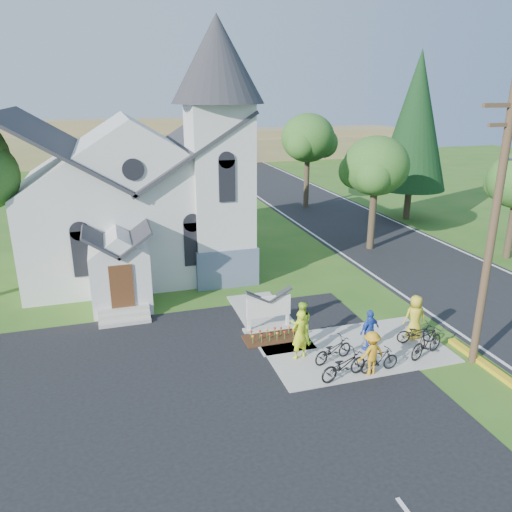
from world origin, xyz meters
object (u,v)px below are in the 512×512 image
object	(u,v)px
bike_1	(379,360)
bike_3	(427,343)
bike_0	(344,365)
bike_2	(333,350)
cyclist_1	(301,323)
cyclist_3	(371,353)
cyclist_4	(415,317)
utility_pole	(496,221)
bike_4	(417,333)
cyclist_0	(300,334)
cyclist_2	(369,330)
church_sign	(269,307)

from	to	relation	value
bike_1	bike_3	xyz separation A→B (m)	(2.27, 0.47, 0.10)
bike_0	bike_2	distance (m)	1.17
cyclist_1	bike_2	size ratio (longest dim) A/B	1.04
cyclist_3	cyclist_4	distance (m)	3.56
cyclist_3	utility_pole	bearing A→B (deg)	166.42
cyclist_1	bike_1	bearing A→B (deg)	136.37
bike_0	bike_1	size ratio (longest dim) A/B	1.24
utility_pole	bike_4	world-z (taller)	utility_pole
cyclist_1	cyclist_0	bearing A→B (deg)	76.54
bike_0	cyclist_2	xyz separation A→B (m)	(1.83, 1.54, 0.33)
church_sign	bike_3	world-z (taller)	church_sign
bike_2	cyclist_3	distance (m)	1.51
bike_0	bike_3	size ratio (longest dim) A/B	1.01
utility_pole	cyclist_4	xyz separation A→B (m)	(-1.19, 2.19, -4.43)
bike_1	cyclist_3	world-z (taller)	cyclist_3
bike_1	cyclist_3	xyz separation A→B (m)	(-0.35, 0.00, 0.35)
church_sign	cyclist_0	world-z (taller)	cyclist_0
utility_pole	bike_4	distance (m)	5.41
cyclist_2	church_sign	bearing A→B (deg)	-61.33
bike_1	bike_2	bearing A→B (deg)	44.09
bike_2	bike_3	distance (m)	3.60
church_sign	bike_2	xyz separation A→B (m)	(1.46, -3.24, -0.52)
bike_0	bike_3	world-z (taller)	bike_3
cyclist_3	church_sign	bearing A→B (deg)	-71.24
cyclist_0	bike_1	world-z (taller)	cyclist_0
bike_0	cyclist_3	bearing A→B (deg)	-103.15
cyclist_1	utility_pole	bearing A→B (deg)	163.53
cyclist_0	bike_0	xyz separation A→B (m)	(0.96, -1.76, -0.47)
church_sign	cyclist_2	distance (m)	4.25
bike_1	cyclist_2	bearing A→B (deg)	-18.95
cyclist_1	cyclist_4	xyz separation A→B (m)	(4.58, -0.83, 0.02)
bike_4	church_sign	bearing A→B (deg)	73.36
bike_2	bike_3	xyz separation A→B (m)	(3.53, -0.69, 0.11)
cyclist_2	cyclist_1	bearing A→B (deg)	-45.75
bike_3	church_sign	bearing A→B (deg)	30.23
cyclist_1	bike_3	world-z (taller)	cyclist_1
cyclist_1	cyclist_3	distance (m)	3.14
cyclist_0	bike_3	size ratio (longest dim) A/B	1.03
cyclist_3	bike_4	xyz separation A→B (m)	(2.89, 1.50, -0.39)
bike_0	cyclist_2	world-z (taller)	cyclist_2
cyclist_2	cyclist_4	size ratio (longest dim) A/B	0.91
utility_pole	bike_0	size ratio (longest dim) A/B	5.22
cyclist_0	bike_2	xyz separation A→B (m)	(1.10, -0.60, -0.51)
bike_3	cyclist_3	bearing A→B (deg)	78.57
church_sign	utility_pole	bearing A→B (deg)	-35.60
cyclist_1	cyclist_4	bearing A→B (deg)	-179.09
cyclist_3	cyclist_0	bearing A→B (deg)	-50.67
bike_1	bike_4	xyz separation A→B (m)	(2.54, 1.50, -0.04)
bike_1	bike_2	size ratio (longest dim) A/B	0.89
church_sign	bike_4	world-z (taller)	church_sign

